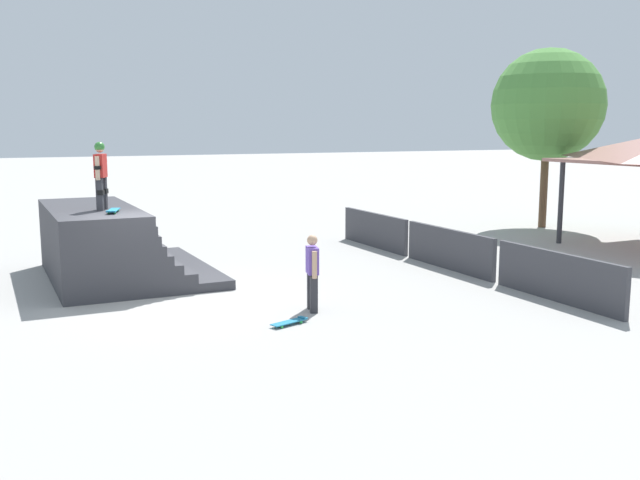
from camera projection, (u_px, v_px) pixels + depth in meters
name	position (u px, v px, depth m)	size (l,w,h in m)	color
ground_plane	(157.00, 298.00, 15.40)	(160.00, 160.00, 0.00)	#A3A09B
quarter_pipe_ramp	(106.00, 247.00, 17.24)	(5.06, 3.72, 1.77)	#38383D
skater_on_deck	(101.00, 171.00, 16.20)	(0.66, 0.40, 1.55)	#2D2D33
skateboard_on_deck	(113.00, 210.00, 15.79)	(0.84, 0.44, 0.09)	green
bystander_walking	(312.00, 269.00, 14.18)	(0.62, 0.31, 1.54)	#2D2D33
skateboard_on_ground	(290.00, 322.00, 13.29)	(0.44, 0.81, 0.09)	green
barrier_fence	(449.00, 249.00, 18.46)	(11.37, 0.12, 1.05)	#3D3D42
tree_beside_pavilion	(548.00, 105.00, 25.67)	(4.04, 4.04, 6.47)	brown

